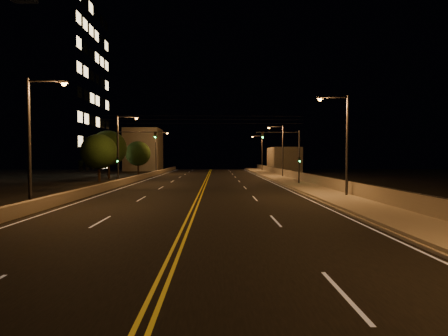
{
  "coord_description": "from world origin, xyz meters",
  "views": [
    {
      "loc": [
        1.44,
        -6.13,
        3.34
      ],
      "look_at": [
        2.0,
        18.0,
        2.5
      ],
      "focal_mm": 26.0,
      "sensor_mm": 36.0,
      "label": 1
    }
  ],
  "objects_px": {
    "tree_0": "(99,152)",
    "streetlight_4": "(34,134)",
    "streetlight_2": "(281,148)",
    "traffic_signal_right": "(291,151)",
    "streetlight_5": "(120,145)",
    "building_tower": "(21,88)",
    "traffic_signal_left": "(127,151)",
    "tree_1": "(108,148)",
    "tree_2": "(138,154)",
    "streetlight_1": "(343,139)",
    "streetlight_3": "(261,150)",
    "streetlight_6": "(158,149)"
  },
  "relations": [
    {
      "from": "tree_0",
      "to": "streetlight_4",
      "type": "bearing_deg",
      "value": -79.26
    },
    {
      "from": "streetlight_2",
      "to": "traffic_signal_right",
      "type": "height_order",
      "value": "streetlight_2"
    },
    {
      "from": "streetlight_5",
      "to": "building_tower",
      "type": "distance_m",
      "value": 28.16
    },
    {
      "from": "streetlight_4",
      "to": "traffic_signal_right",
      "type": "height_order",
      "value": "streetlight_4"
    },
    {
      "from": "traffic_signal_left",
      "to": "tree_1",
      "type": "bearing_deg",
      "value": 116.01
    },
    {
      "from": "tree_2",
      "to": "streetlight_1",
      "type": "bearing_deg",
      "value": -55.23
    },
    {
      "from": "traffic_signal_right",
      "to": "traffic_signal_left",
      "type": "relative_size",
      "value": 1.0
    },
    {
      "from": "streetlight_3",
      "to": "tree_1",
      "type": "distance_m",
      "value": 35.21
    },
    {
      "from": "streetlight_1",
      "to": "traffic_signal_right",
      "type": "bearing_deg",
      "value": 97.11
    },
    {
      "from": "streetlight_5",
      "to": "streetlight_6",
      "type": "xyz_separation_m",
      "value": [
        0.0,
        24.09,
        0.0
      ]
    },
    {
      "from": "tree_1",
      "to": "streetlight_2",
      "type": "bearing_deg",
      "value": 0.3
    },
    {
      "from": "streetlight_4",
      "to": "streetlight_6",
      "type": "distance_m",
      "value": 42.21
    },
    {
      "from": "building_tower",
      "to": "streetlight_1",
      "type": "bearing_deg",
      "value": -34.63
    },
    {
      "from": "streetlight_1",
      "to": "tree_2",
      "type": "relative_size",
      "value": 1.31
    },
    {
      "from": "building_tower",
      "to": "tree_1",
      "type": "height_order",
      "value": "building_tower"
    },
    {
      "from": "streetlight_4",
      "to": "streetlight_6",
      "type": "bearing_deg",
      "value": 90.0
    },
    {
      "from": "streetlight_1",
      "to": "streetlight_3",
      "type": "xyz_separation_m",
      "value": [
        0.0,
        47.77,
        0.0
      ]
    },
    {
      "from": "streetlight_2",
      "to": "traffic_signal_left",
      "type": "xyz_separation_m",
      "value": [
        -20.32,
        -13.15,
        -0.78
      ]
    },
    {
      "from": "streetlight_2",
      "to": "building_tower",
      "type": "xyz_separation_m",
      "value": [
        -42.26,
        4.26,
        9.9
      ]
    },
    {
      "from": "traffic_signal_right",
      "to": "streetlight_5",
      "type": "bearing_deg",
      "value": 176.28
    },
    {
      "from": "streetlight_3",
      "to": "tree_1",
      "type": "xyz_separation_m",
      "value": [
        -26.67,
        -22.99,
        -0.12
      ]
    },
    {
      "from": "streetlight_4",
      "to": "streetlight_5",
      "type": "relative_size",
      "value": 1.0
    },
    {
      "from": "streetlight_1",
      "to": "building_tower",
      "type": "bearing_deg",
      "value": 145.37
    },
    {
      "from": "streetlight_3",
      "to": "tree_0",
      "type": "xyz_separation_m",
      "value": [
        -25.84,
        -29.37,
        -0.75
      ]
    },
    {
      "from": "streetlight_1",
      "to": "streetlight_2",
      "type": "relative_size",
      "value": 1.0
    },
    {
      "from": "streetlight_4",
      "to": "tree_1",
      "type": "xyz_separation_m",
      "value": [
        -5.28,
        29.83,
        -0.12
      ]
    },
    {
      "from": "streetlight_1",
      "to": "tree_1",
      "type": "height_order",
      "value": "streetlight_1"
    },
    {
      "from": "tree_0",
      "to": "traffic_signal_right",
      "type": "bearing_deg",
      "value": -15.2
    },
    {
      "from": "streetlight_6",
      "to": "tree_0",
      "type": "bearing_deg",
      "value": -103.33
    },
    {
      "from": "traffic_signal_left",
      "to": "tree_0",
      "type": "bearing_deg",
      "value": 129.8
    },
    {
      "from": "streetlight_2",
      "to": "streetlight_6",
      "type": "distance_m",
      "value": 24.64
    },
    {
      "from": "streetlight_5",
      "to": "streetlight_3",
      "type": "bearing_deg",
      "value": 58.35
    },
    {
      "from": "traffic_signal_left",
      "to": "tree_2",
      "type": "distance_m",
      "value": 24.33
    },
    {
      "from": "tree_0",
      "to": "tree_1",
      "type": "height_order",
      "value": "tree_1"
    },
    {
      "from": "tree_2",
      "to": "tree_0",
      "type": "bearing_deg",
      "value": -93.49
    },
    {
      "from": "streetlight_2",
      "to": "traffic_signal_right",
      "type": "distance_m",
      "value": 13.25
    },
    {
      "from": "tree_0",
      "to": "streetlight_3",
      "type": "bearing_deg",
      "value": 48.67
    },
    {
      "from": "streetlight_5",
      "to": "traffic_signal_right",
      "type": "relative_size",
      "value": 1.28
    },
    {
      "from": "traffic_signal_right",
      "to": "building_tower",
      "type": "bearing_deg",
      "value": 156.89
    },
    {
      "from": "streetlight_4",
      "to": "traffic_signal_right",
      "type": "distance_m",
      "value": 26.09
    },
    {
      "from": "streetlight_6",
      "to": "tree_2",
      "type": "relative_size",
      "value": 1.31
    },
    {
      "from": "streetlight_4",
      "to": "streetlight_6",
      "type": "height_order",
      "value": "same"
    },
    {
      "from": "streetlight_4",
      "to": "streetlight_6",
      "type": "xyz_separation_m",
      "value": [
        0.0,
        42.21,
        0.0
      ]
    },
    {
      "from": "building_tower",
      "to": "traffic_signal_left",
      "type": "bearing_deg",
      "value": -38.43
    },
    {
      "from": "streetlight_1",
      "to": "streetlight_6",
      "type": "height_order",
      "value": "same"
    },
    {
      "from": "streetlight_4",
      "to": "building_tower",
      "type": "height_order",
      "value": "building_tower"
    },
    {
      "from": "streetlight_5",
      "to": "building_tower",
      "type": "relative_size",
      "value": 0.27
    },
    {
      "from": "streetlight_5",
      "to": "building_tower",
      "type": "bearing_deg",
      "value": 142.33
    },
    {
      "from": "streetlight_2",
      "to": "tree_1",
      "type": "distance_m",
      "value": 26.67
    },
    {
      "from": "streetlight_1",
      "to": "streetlight_2",
      "type": "distance_m",
      "value": 24.93
    }
  ]
}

